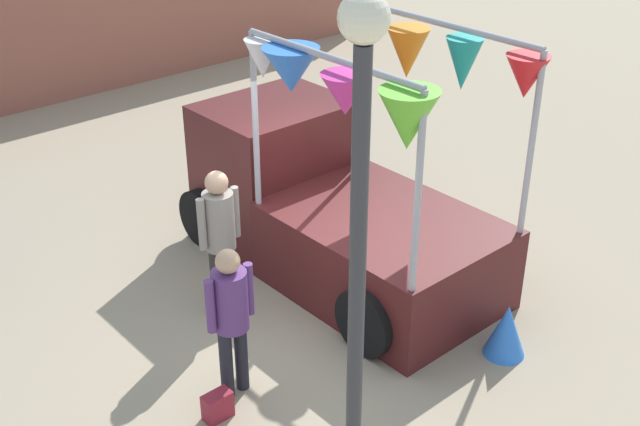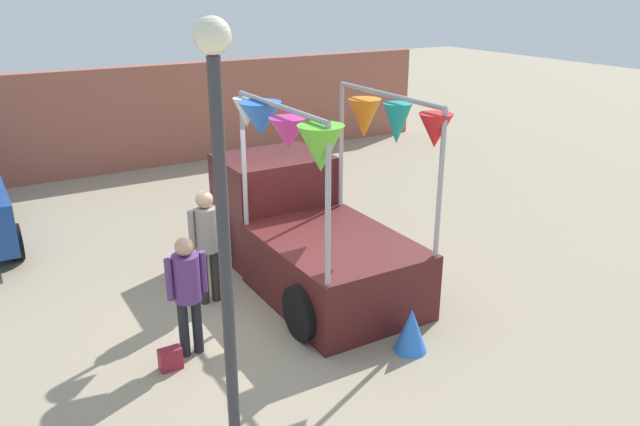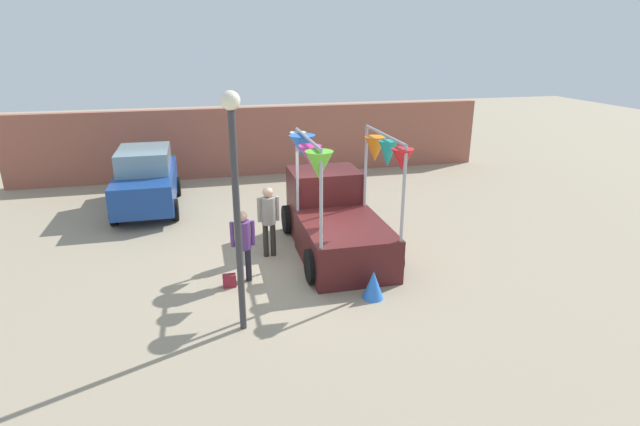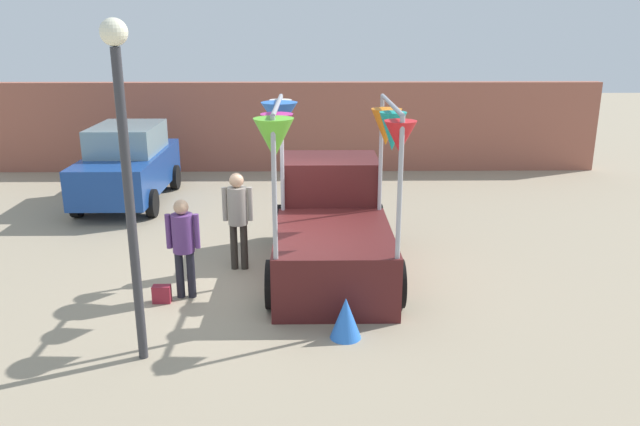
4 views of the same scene
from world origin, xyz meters
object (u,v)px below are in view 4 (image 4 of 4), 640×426
object	(u,v)px
handbag	(162,294)
folded_kite_bundle_azure	(346,318)
parked_car	(128,164)
person_vendor	(238,212)
person_customer	(183,239)
street_lamp	(125,151)
vendor_truck	(331,218)

from	to	relation	value
handbag	folded_kite_bundle_azure	size ratio (longest dim) A/B	0.47
parked_car	person_vendor	size ratio (longest dim) A/B	2.27
person_customer	handbag	distance (m)	0.93
handbag	parked_car	bearing A→B (deg)	109.68
handbag	folded_kite_bundle_azure	world-z (taller)	folded_kite_bundle_azure
parked_car	person_customer	size ratio (longest dim) A/B	2.46
person_customer	street_lamp	xyz separation A→B (m)	(-0.21, -1.90, 1.79)
parked_car	street_lamp	world-z (taller)	street_lamp
parked_car	street_lamp	size ratio (longest dim) A/B	0.93
person_vendor	handbag	size ratio (longest dim) A/B	6.29
vendor_truck	person_vendor	bearing A→B (deg)	-176.49
street_lamp	folded_kite_bundle_azure	xyz separation A→B (m)	(2.70, 0.50, -2.47)
vendor_truck	folded_kite_bundle_azure	distance (m)	2.77
person_customer	folded_kite_bundle_azure	distance (m)	2.93
handbag	person_customer	bearing A→B (deg)	29.74
vendor_truck	handbag	bearing A→B (deg)	-151.01
person_vendor	handbag	xyz separation A→B (m)	(-1.07, -1.40, -0.93)
street_lamp	folded_kite_bundle_azure	distance (m)	3.69
vendor_truck	street_lamp	distance (m)	4.51
person_customer	person_vendor	size ratio (longest dim) A/B	0.92
person_vendor	folded_kite_bundle_azure	world-z (taller)	person_vendor
person_customer	street_lamp	bearing A→B (deg)	-96.35
parked_car	person_vendor	world-z (taller)	parked_car
handbag	street_lamp	distance (m)	3.13
person_customer	folded_kite_bundle_azure	bearing A→B (deg)	-29.30
person_vendor	handbag	distance (m)	2.00
street_lamp	folded_kite_bundle_azure	bearing A→B (deg)	10.54
street_lamp	handbag	bearing A→B (deg)	94.68
vendor_truck	parked_car	size ratio (longest dim) A/B	1.03
person_vendor	parked_car	bearing A→B (deg)	125.39
vendor_truck	person_vendor	distance (m)	1.65
person_vendor	vendor_truck	bearing A→B (deg)	3.51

